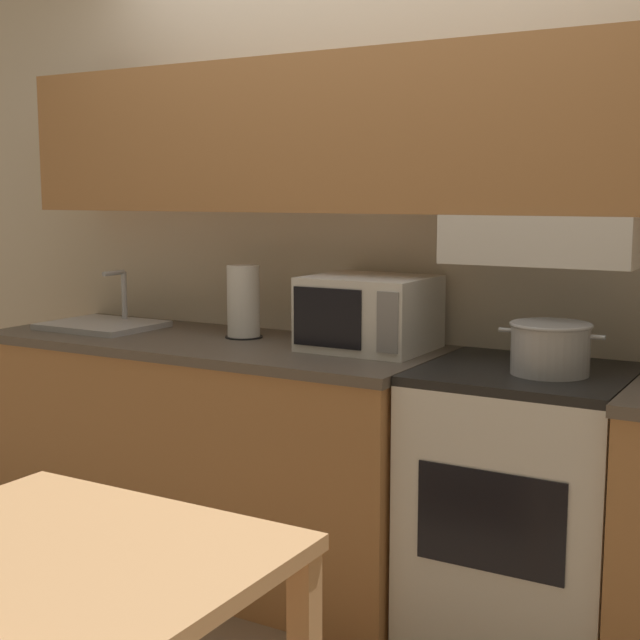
# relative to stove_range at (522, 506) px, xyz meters

# --- Properties ---
(ground_plane) EXTENTS (16.00, 16.00, 0.00)m
(ground_plane) POSITION_rel_stove_range_xyz_m (-0.65, 0.31, -0.46)
(ground_plane) COLOR #7F664C
(wall_back) EXTENTS (5.38, 0.38, 2.55)m
(wall_back) POSITION_rel_stove_range_xyz_m (-0.64, 0.26, 0.99)
(wall_back) COLOR silver
(wall_back) RESTS_ON ground_plane
(lower_counter_main) EXTENTS (1.82, 0.69, 0.91)m
(lower_counter_main) POSITION_rel_stove_range_xyz_m (-1.24, -0.02, 0.00)
(lower_counter_main) COLOR #B27A47
(lower_counter_main) RESTS_ON ground_plane
(stove_range) EXTENTS (0.65, 0.63, 0.91)m
(stove_range) POSITION_rel_stove_range_xyz_m (0.00, 0.00, 0.00)
(stove_range) COLOR white
(stove_range) RESTS_ON ground_plane
(cooking_pot) EXTENTS (0.33, 0.25, 0.16)m
(cooking_pot) POSITION_rel_stove_range_xyz_m (0.08, -0.03, 0.54)
(cooking_pot) COLOR #B7BABF
(cooking_pot) RESTS_ON stove_range
(microwave) EXTENTS (0.43, 0.38, 0.26)m
(microwave) POSITION_rel_stove_range_xyz_m (-0.61, 0.09, 0.59)
(microwave) COLOR white
(microwave) RESTS_ON lower_counter_main
(sink_basin) EXTENTS (0.45, 0.37, 0.24)m
(sink_basin) POSITION_rel_stove_range_xyz_m (-1.80, -0.02, 0.47)
(sink_basin) COLOR #B7BABF
(sink_basin) RESTS_ON lower_counter_main
(paper_towel_roll) EXTENTS (0.15, 0.15, 0.28)m
(paper_towel_roll) POSITION_rel_stove_range_xyz_m (-1.15, 0.07, 0.59)
(paper_towel_roll) COLOR black
(paper_towel_roll) RESTS_ON lower_counter_main
(dining_table) EXTENTS (0.86, 0.72, 0.75)m
(dining_table) POSITION_rel_stove_range_xyz_m (-0.49, -1.53, 0.17)
(dining_table) COLOR tan
(dining_table) RESTS_ON ground_plane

